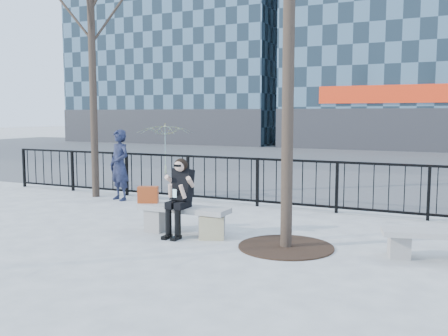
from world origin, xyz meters
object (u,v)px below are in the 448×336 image
at_px(standing_man, 120,165).
at_px(bench_second, 436,242).
at_px(bench_main, 184,217).
at_px(seated_woman, 179,197).

bearing_deg(standing_man, bench_second, 1.01).
relative_size(bench_main, seated_woman, 1.23).
relative_size(bench_main, standing_man, 0.96).
bearing_deg(seated_woman, bench_main, 90.00).
distance_m(bench_main, bench_second, 4.06).
relative_size(bench_second, standing_man, 0.86).
bearing_deg(standing_man, bench_main, -18.61).
bearing_deg(bench_main, seated_woman, -90.00).
xyz_separation_m(seated_woman, standing_man, (-3.12, 2.50, 0.19)).
distance_m(bench_second, standing_man, 7.54).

